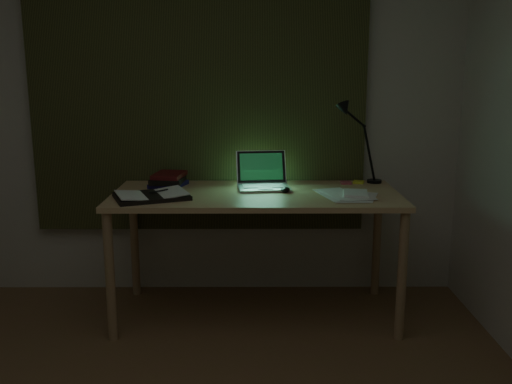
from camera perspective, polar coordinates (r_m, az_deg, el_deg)
wall_back at (r=3.85m, az=-5.72°, el=8.12°), size 3.50×0.00×2.50m
curtain at (r=3.80m, az=-5.85°, el=11.08°), size 2.20×0.06×2.00m
desk at (r=3.55m, az=-0.01°, el=-6.30°), size 1.73×0.76×0.79m
laptop at (r=3.52m, az=0.81°, el=2.12°), size 0.36×0.39×0.23m
open_textbook at (r=3.35m, az=-10.40°, el=-0.34°), size 0.49×0.42×0.03m
book_stack at (r=3.65m, az=-8.81°, el=1.25°), size 0.23×0.27×0.09m
loose_papers at (r=3.43m, az=9.11°, el=-0.13°), size 0.38×0.40×0.02m
mouse at (r=3.45m, az=2.96°, el=0.23°), size 0.06×0.09×0.03m
sticky_yellow at (r=3.79m, az=10.21°, el=0.99°), size 0.08×0.08×0.01m
sticky_pink at (r=3.75m, az=8.98°, el=0.93°), size 0.07×0.07×0.01m
desk_lamp at (r=3.78m, az=11.90°, el=4.74°), size 0.38×0.32×0.51m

